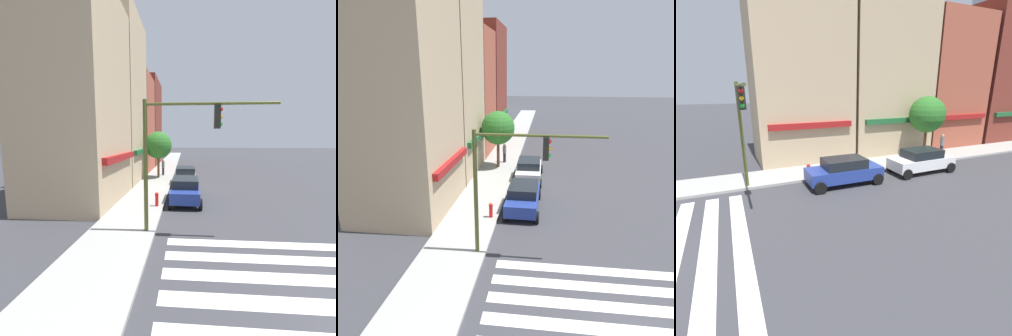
# 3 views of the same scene
# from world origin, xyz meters

# --- Properties ---
(storefront_row) EXTENTS (30.10, 5.30, 15.23)m
(storefront_row) POSITION_xyz_m (21.16, 11.50, 6.74)
(storefront_row) COLOR tan
(storefront_row) RESTS_ON ground_plane
(traffic_signal) EXTENTS (0.32, 5.50, 5.80)m
(traffic_signal) POSITION_xyz_m (5.10, 5.05, 4.04)
(traffic_signal) COLOR #474C1E
(traffic_signal) RESTS_ON ground_plane
(sedan_blue) EXTENTS (4.43, 2.02, 1.59)m
(sedan_blue) POSITION_xyz_m (10.40, 4.70, 0.84)
(sedan_blue) COLOR navy
(sedan_blue) RESTS_ON ground_plane
(sedan_white) EXTENTS (4.42, 2.02, 1.59)m
(sedan_white) POSITION_xyz_m (16.10, 4.70, 0.84)
(sedan_white) COLOR white
(sedan_white) RESTS_ON ground_plane
(pedestrian_grey_coat) EXTENTS (0.32, 0.32, 1.77)m
(pedestrian_grey_coat) POSITION_xyz_m (20.25, 7.16, 1.07)
(pedestrian_grey_coat) COLOR #23232D
(pedestrian_grey_coat) RESTS_ON sidewalk_left
(fire_hydrant) EXTENTS (0.24, 0.24, 0.84)m
(fire_hydrant) POSITION_xyz_m (8.74, 6.40, 0.61)
(fire_hydrant) COLOR red
(fire_hydrant) RESTS_ON sidewalk_left
(street_tree) EXTENTS (2.79, 2.79, 4.77)m
(street_tree) POSITION_xyz_m (18.74, 7.50, 3.51)
(street_tree) COLOR brown
(street_tree) RESTS_ON sidewalk_left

